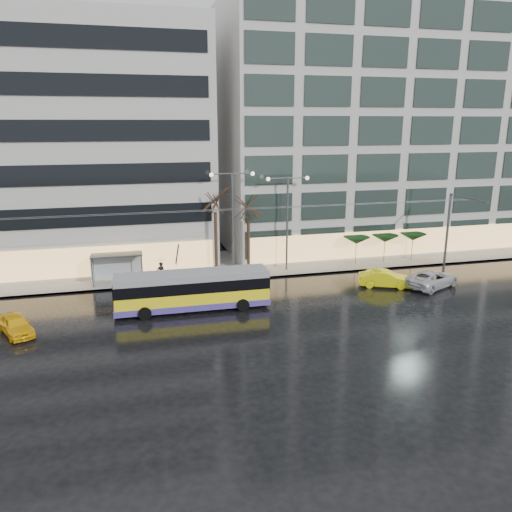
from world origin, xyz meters
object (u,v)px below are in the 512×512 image
object	(u,v)px
street_lamp_near	(233,209)
taxi_a	(16,325)
bus_shelter	(112,262)
trolleybus	(193,292)

from	to	relation	value
street_lamp_near	taxi_a	world-z (taller)	street_lamp_near
bus_shelter	street_lamp_near	size ratio (longest dim) A/B	0.47
street_lamp_near	taxi_a	distance (m)	19.50
trolleybus	street_lamp_near	world-z (taller)	street_lamp_near
trolleybus	taxi_a	size ratio (longest dim) A/B	2.93
bus_shelter	street_lamp_near	world-z (taller)	street_lamp_near
trolleybus	taxi_a	xyz separation A→B (m)	(-11.65, -1.59, -0.75)
taxi_a	street_lamp_near	bearing A→B (deg)	3.70
bus_shelter	trolleybus	bearing A→B (deg)	-52.92
street_lamp_near	bus_shelter	bearing A→B (deg)	-179.37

